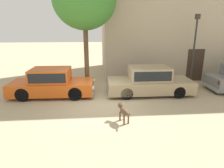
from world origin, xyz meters
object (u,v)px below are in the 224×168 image
parked_sedan_nearest (52,83)px  street_lamp (195,42)px  parked_sedan_second (149,81)px  stray_dog_spotted (123,111)px

parked_sedan_nearest → street_lamp: street_lamp is taller
parked_sedan_nearest → street_lamp: (8.03, 1.20, 1.92)m
parked_sedan_nearest → parked_sedan_second: 5.08m
parked_sedan_second → street_lamp: street_lamp is taller
parked_sedan_nearest → street_lamp: bearing=9.7°
stray_dog_spotted → street_lamp: 6.81m
parked_sedan_nearest → stray_dog_spotted: parked_sedan_nearest is taller
parked_sedan_nearest → stray_dog_spotted: (3.28, -3.16, -0.28)m
parked_sedan_nearest → parked_sedan_second: parked_sedan_second is taller
parked_sedan_nearest → parked_sedan_second: (5.08, -0.13, 0.02)m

